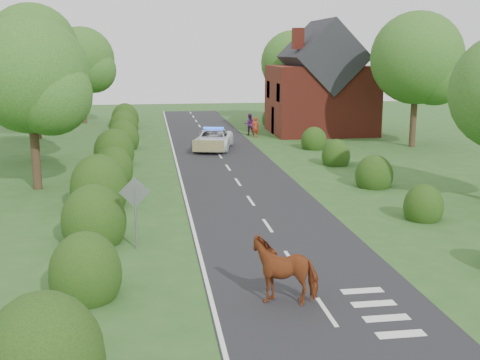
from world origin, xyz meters
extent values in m
plane|color=#2A541F|center=(0.00, 0.00, 0.00)|extent=(120.00, 120.00, 0.00)
cube|color=black|center=(0.00, 15.00, 0.01)|extent=(6.00, 70.00, 0.02)
cube|color=white|center=(0.00, -4.00, 0.03)|extent=(0.12, 1.80, 0.01)
cube|color=white|center=(0.00, 0.00, 0.03)|extent=(0.12, 1.80, 0.01)
cube|color=white|center=(0.00, 4.00, 0.03)|extent=(0.12, 1.80, 0.01)
cube|color=white|center=(0.00, 8.00, 0.03)|extent=(0.12, 1.80, 0.01)
cube|color=white|center=(0.00, 12.00, 0.03)|extent=(0.12, 1.80, 0.01)
cube|color=white|center=(0.00, 16.00, 0.03)|extent=(0.12, 1.80, 0.01)
cube|color=white|center=(0.00, 20.00, 0.03)|extent=(0.12, 1.80, 0.01)
cube|color=white|center=(0.00, 24.00, 0.03)|extent=(0.12, 1.80, 0.01)
cube|color=white|center=(0.00, 28.00, 0.03)|extent=(0.12, 1.80, 0.01)
cube|color=white|center=(0.00, 32.00, 0.03)|extent=(0.12, 1.80, 0.01)
cube|color=white|center=(0.00, 36.00, 0.03)|extent=(0.12, 1.80, 0.01)
cube|color=white|center=(0.00, 40.00, 0.03)|extent=(0.12, 1.80, 0.01)
cube|color=white|center=(0.00, 44.00, 0.03)|extent=(0.12, 1.80, 0.01)
cube|color=white|center=(0.00, 48.00, 0.03)|extent=(0.12, 1.80, 0.01)
cube|color=white|center=(-2.90, 15.00, 0.03)|extent=(0.12, 70.00, 0.01)
cube|color=white|center=(1.40, -5.50, 0.03)|extent=(1.20, 0.35, 0.01)
cube|color=white|center=(1.40, -4.60, 0.03)|extent=(1.20, 0.35, 0.01)
cube|color=white|center=(1.40, -3.70, 0.03)|extent=(1.20, 0.35, 0.01)
cube|color=white|center=(1.40, -2.80, 0.03)|extent=(1.20, 0.35, 0.01)
ellipsoid|color=#153515|center=(-6.30, -2.00, 0.66)|extent=(2.00, 2.10, 2.40)
ellipsoid|color=#153515|center=(-6.50, 3.00, 0.74)|extent=(2.30, 2.41, 2.70)
ellipsoid|color=#153515|center=(-6.70, 8.00, 0.83)|extent=(2.50, 2.62, 3.00)
ellipsoid|color=#153515|center=(-6.40, 13.00, 0.69)|extent=(2.10, 2.20, 2.50)
ellipsoid|color=#153515|center=(-6.60, 18.00, 0.77)|extent=(2.40, 2.52, 2.80)
ellipsoid|color=#153515|center=(-6.30, 24.00, 0.72)|extent=(2.20, 2.31, 2.60)
ellipsoid|color=#153515|center=(-6.50, 30.00, 0.74)|extent=(2.30, 2.41, 2.70)
ellipsoid|color=#153515|center=(-6.60, 36.00, 0.77)|extent=(2.40, 2.52, 2.80)
ellipsoid|color=#153515|center=(6.40, 4.00, 0.52)|extent=(1.60, 1.68, 1.90)
ellipsoid|color=#153515|center=(6.60, 10.00, 0.58)|extent=(1.90, 2.00, 2.10)
ellipsoid|color=#153515|center=(6.50, 16.00, 0.55)|extent=(1.70, 1.78, 2.00)
ellipsoid|color=#153515|center=(6.80, 22.00, 0.55)|extent=(1.80, 1.89, 2.00)
ellipsoid|color=#153515|center=(6.60, 36.00, 0.55)|extent=(1.70, 1.78, 2.00)
cylinder|color=#332316|center=(-10.00, 12.00, 1.98)|extent=(0.44, 0.44, 3.96)
sphere|color=#274A14|center=(-10.00, 12.00, 5.58)|extent=(5.60, 5.60, 5.60)
sphere|color=#4A8932|center=(-9.02, 11.44, 4.68)|extent=(3.92, 3.92, 3.92)
cylinder|color=#332316|center=(-11.50, 20.00, 1.87)|extent=(0.44, 0.44, 3.74)
sphere|color=#274A14|center=(-11.50, 20.00, 5.27)|extent=(5.60, 5.60, 5.60)
sphere|color=#4A8932|center=(-10.52, 19.44, 4.42)|extent=(3.92, 3.92, 3.92)
cylinder|color=#332316|center=(-13.00, 30.00, 2.42)|extent=(0.44, 0.44, 4.84)
sphere|color=#274A14|center=(-13.00, 30.00, 6.82)|extent=(6.80, 6.80, 6.80)
sphere|color=#4A8932|center=(-11.81, 29.32, 5.72)|extent=(4.76, 4.76, 4.76)
cylinder|color=#332316|center=(-10.50, 40.00, 2.09)|extent=(0.44, 0.44, 4.18)
sphere|color=#274A14|center=(-10.50, 40.00, 5.89)|extent=(6.00, 6.00, 6.00)
sphere|color=#4A8932|center=(-9.45, 39.40, 4.94)|extent=(4.20, 4.20, 4.20)
cylinder|color=#332316|center=(14.00, 22.00, 2.20)|extent=(0.44, 0.44, 4.40)
sphere|color=#274A14|center=(14.00, 22.00, 6.20)|extent=(6.40, 6.40, 6.40)
sphere|color=#4A8932|center=(15.12, 21.36, 5.20)|extent=(4.48, 4.48, 4.48)
cylinder|color=#332316|center=(9.00, 38.00, 1.98)|extent=(0.44, 0.44, 3.96)
sphere|color=#274A14|center=(9.00, 38.00, 5.58)|extent=(6.00, 6.00, 6.00)
sphere|color=#4A8932|center=(10.05, 37.40, 4.68)|extent=(4.20, 4.20, 4.20)
cylinder|color=gray|center=(-5.00, 2.00, 1.10)|extent=(0.08, 0.08, 2.20)
cube|color=gray|center=(-5.00, 2.00, 2.00)|extent=(1.06, 0.04, 1.06)
cube|color=maroon|center=(9.50, 30.00, 2.75)|extent=(8.00, 7.00, 5.50)
cube|color=black|center=(9.50, 30.00, 6.20)|extent=(5.94, 7.40, 5.94)
cube|color=maroon|center=(7.00, 28.00, 7.60)|extent=(0.80, 0.80, 1.60)
imported|color=brown|center=(-0.89, -2.98, 0.75)|extent=(2.28, 1.51, 1.49)
imported|color=white|center=(-0.12, 22.81, 0.70)|extent=(3.45, 5.44, 1.40)
cube|color=yellow|center=(-0.72, 20.33, 0.63)|extent=(2.04, 0.56, 0.77)
cube|color=blue|center=(-0.12, 22.81, 1.48)|extent=(1.42, 0.60, 0.14)
imported|color=#A92D19|center=(3.79, 28.42, 0.80)|extent=(0.59, 0.39, 1.60)
imported|color=#4D1B55|center=(3.53, 29.68, 0.87)|extent=(0.89, 0.72, 1.74)
camera|label=1|loc=(-4.40, -18.11, 6.69)|focal=45.00mm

